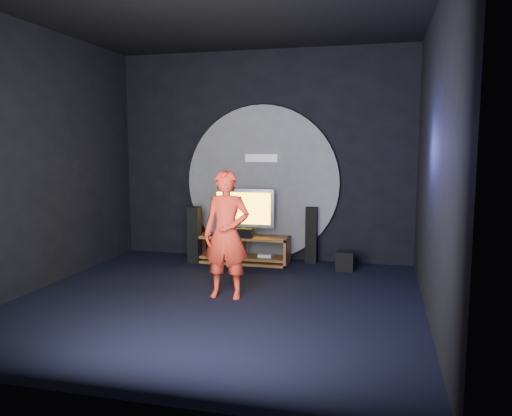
{
  "coord_description": "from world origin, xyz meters",
  "views": [
    {
      "loc": [
        1.94,
        -5.73,
        1.93
      ],
      "look_at": [
        0.24,
        1.05,
        1.05
      ],
      "focal_mm": 35.0,
      "sensor_mm": 36.0,
      "label": 1
    }
  ],
  "objects_px": {
    "tower_speaker_left": "(195,235)",
    "tower_speaker_right": "(312,235)",
    "subwoofer": "(345,261)",
    "tv": "(244,210)",
    "media_console": "(243,251)",
    "player": "(227,234)"
  },
  "relations": [
    {
      "from": "tower_speaker_left",
      "to": "tower_speaker_right",
      "type": "relative_size",
      "value": 1.0
    },
    {
      "from": "tower_speaker_left",
      "to": "subwoofer",
      "type": "height_order",
      "value": "tower_speaker_left"
    },
    {
      "from": "tv",
      "to": "tower_speaker_left",
      "type": "distance_m",
      "value": 0.91
    },
    {
      "from": "media_console",
      "to": "tv",
      "type": "distance_m",
      "value": 0.68
    },
    {
      "from": "tower_speaker_right",
      "to": "player",
      "type": "distance_m",
      "value": 2.33
    },
    {
      "from": "subwoofer",
      "to": "tower_speaker_left",
      "type": "bearing_deg",
      "value": -178.25
    },
    {
      "from": "media_console",
      "to": "tv",
      "type": "height_order",
      "value": "tv"
    },
    {
      "from": "tower_speaker_right",
      "to": "player",
      "type": "height_order",
      "value": "player"
    },
    {
      "from": "tower_speaker_left",
      "to": "player",
      "type": "distance_m",
      "value": 2.05
    },
    {
      "from": "tv",
      "to": "tower_speaker_right",
      "type": "xyz_separation_m",
      "value": [
        1.1,
        0.23,
        -0.41
      ]
    },
    {
      "from": "media_console",
      "to": "player",
      "type": "relative_size",
      "value": 0.94
    },
    {
      "from": "tower_speaker_right",
      "to": "player",
      "type": "relative_size",
      "value": 0.57
    },
    {
      "from": "media_console",
      "to": "subwoofer",
      "type": "distance_m",
      "value": 1.67
    },
    {
      "from": "tv",
      "to": "player",
      "type": "relative_size",
      "value": 0.63
    },
    {
      "from": "tv",
      "to": "tower_speaker_right",
      "type": "relative_size",
      "value": 1.1
    },
    {
      "from": "tower_speaker_left",
      "to": "media_console",
      "type": "bearing_deg",
      "value": 11.7
    },
    {
      "from": "subwoofer",
      "to": "player",
      "type": "xyz_separation_m",
      "value": [
        -1.36,
        -1.77,
        0.67
      ]
    },
    {
      "from": "tower_speaker_left",
      "to": "player",
      "type": "bearing_deg",
      "value": -57.34
    },
    {
      "from": "media_console",
      "to": "tower_speaker_left",
      "type": "xyz_separation_m",
      "value": [
        -0.79,
        -0.16,
        0.27
      ]
    },
    {
      "from": "media_console",
      "to": "tower_speaker_left",
      "type": "bearing_deg",
      "value": -168.3
    },
    {
      "from": "media_console",
      "to": "tv",
      "type": "bearing_deg",
      "value": 95.62
    },
    {
      "from": "subwoofer",
      "to": "tower_speaker_right",
      "type": "bearing_deg",
      "value": 145.98
    }
  ]
}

